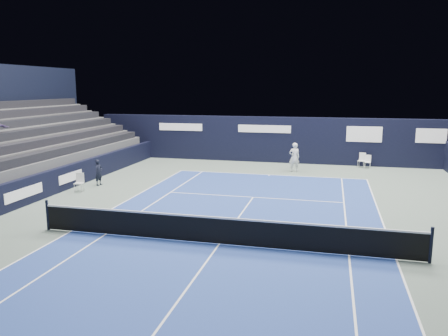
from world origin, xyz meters
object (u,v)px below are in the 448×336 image
object	(u,v)px
folding_chair_back_a	(362,158)
tennis_player	(294,157)
line_judge_chair	(79,181)
tennis_net	(219,230)
folding_chair_back_b	(368,161)

from	to	relation	value
folding_chair_back_a	tennis_player	xyz separation A→B (m)	(-4.14, -2.51, 0.26)
folding_chair_back_a	tennis_player	size ratio (longest dim) A/B	0.53
line_judge_chair	tennis_net	bearing A→B (deg)	-43.40
folding_chair_back_a	tennis_player	bearing A→B (deg)	-130.72
line_judge_chair	folding_chair_back_b	bearing A→B (deg)	24.60
folding_chair_back_a	folding_chair_back_b	size ratio (longest dim) A/B	1.13
line_judge_chair	tennis_player	distance (m)	12.56
folding_chair_back_b	tennis_player	distance (m)	5.05
tennis_net	folding_chair_back_b	bearing A→B (deg)	69.70
line_judge_chair	tennis_net	xyz separation A→B (m)	(8.56, -5.55, -0.02)
line_judge_chair	tennis_net	size ratio (longest dim) A/B	0.07
folding_chair_back_b	tennis_net	size ratio (longest dim) A/B	0.06
folding_chair_back_a	tennis_player	distance (m)	4.84
tennis_player	line_judge_chair	bearing A→B (deg)	-141.82
folding_chair_back_b	tennis_player	size ratio (longest dim) A/B	0.47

